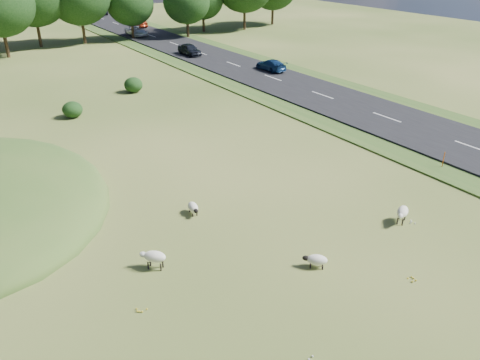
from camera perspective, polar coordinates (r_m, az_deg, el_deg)
name	(u,v)px	position (r m, az deg, el deg)	size (l,w,h in m)	color
ground	(113,125)	(40.80, -15.22, 6.46)	(160.00, 160.00, 0.00)	#35531A
road	(242,68)	(58.06, 0.30, 13.47)	(8.00, 150.00, 0.25)	black
treeline	(3,3)	(73.16, -26.96, 18.68)	(96.28, 14.66, 11.70)	black
shrubs	(48,98)	(47.70, -22.36, 9.23)	(20.18, 10.66, 1.52)	black
marker_post	(443,160)	(34.25, 23.54, 2.23)	(0.06, 0.06, 1.20)	#D8590C
sheep_0	(193,207)	(26.29, -5.73, -3.35)	(0.68, 1.21, 0.67)	beige
sheep_1	(154,257)	(22.28, -10.45, -9.17)	(1.19, 1.21, 0.93)	beige
sheep_2	(402,212)	(26.76, 19.19, -3.72)	(1.33, 0.99, 0.93)	beige
sheep_4	(316,260)	(22.39, 9.28, -9.57)	(1.11, 1.07, 0.68)	beige
car_2	(271,65)	(56.51, 3.79, 13.82)	(1.77, 4.35, 1.26)	navy
car_3	(140,23)	(89.29, -12.14, 18.16)	(1.40, 4.01, 1.32)	maroon
car_4	(101,11)	(107.96, -16.59, 19.12)	(1.89, 4.64, 1.35)	black
car_5	(190,49)	(65.03, -6.17, 15.56)	(1.73, 4.31, 1.47)	black
car_6	(136,31)	(80.98, -12.52, 17.30)	(2.31, 5.00, 1.39)	white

